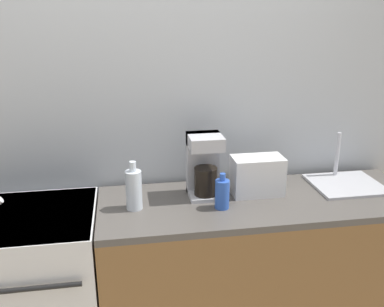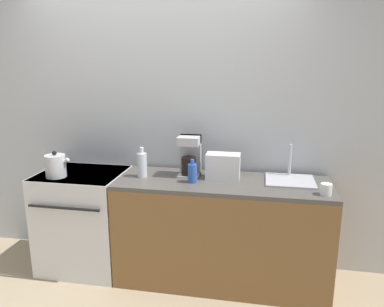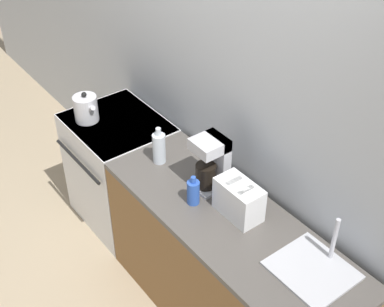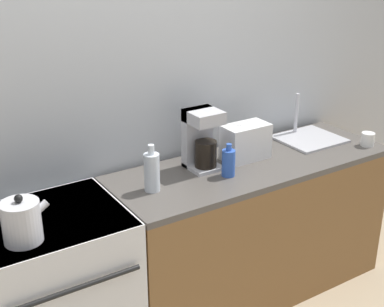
# 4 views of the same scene
# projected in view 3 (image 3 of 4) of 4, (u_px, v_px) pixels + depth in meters

# --- Properties ---
(ground_plane) EXTENTS (12.00, 12.00, 0.00)m
(ground_plane) POSITION_uv_depth(u_px,v_px,m) (134.00, 280.00, 3.78)
(ground_plane) COLOR tan
(wall_back) EXTENTS (8.00, 0.05, 2.60)m
(wall_back) POSITION_uv_depth(u_px,v_px,m) (212.00, 92.00, 3.33)
(wall_back) COLOR silver
(wall_back) RESTS_ON ground_plane
(stove) EXTENTS (0.73, 0.65, 0.89)m
(stove) POSITION_uv_depth(u_px,v_px,m) (121.00, 170.00, 4.06)
(stove) COLOR silver
(stove) RESTS_ON ground_plane
(counter_block) EXTENTS (1.75, 0.61, 0.89)m
(counter_block) POSITION_uv_depth(u_px,v_px,m) (226.00, 272.00, 3.27)
(counter_block) COLOR brown
(counter_block) RESTS_ON ground_plane
(kettle) EXTENTS (0.21, 0.17, 0.23)m
(kettle) POSITION_uv_depth(u_px,v_px,m) (86.00, 108.00, 3.76)
(kettle) COLOR silver
(kettle) RESTS_ON stove
(toaster) EXTENTS (0.28, 0.16, 0.21)m
(toaster) POSITION_uv_depth(u_px,v_px,m) (239.00, 200.00, 2.98)
(toaster) COLOR white
(toaster) RESTS_ON counter_block
(coffee_maker) EXTENTS (0.18, 0.19, 0.34)m
(coffee_maker) POSITION_uv_depth(u_px,v_px,m) (212.00, 162.00, 3.14)
(coffee_maker) COLOR #B7B7BC
(coffee_maker) RESTS_ON counter_block
(sink_tray) EXTENTS (0.39, 0.35, 0.28)m
(sink_tray) POSITION_uv_depth(u_px,v_px,m) (313.00, 268.00, 2.70)
(sink_tray) COLOR #B7B7BC
(sink_tray) RESTS_ON counter_block
(bottle_blue) EXTENTS (0.07, 0.07, 0.19)m
(bottle_blue) POSITION_uv_depth(u_px,v_px,m) (193.00, 192.00, 3.07)
(bottle_blue) COLOR #2D56B7
(bottle_blue) RESTS_ON counter_block
(bottle_clear) EXTENTS (0.08, 0.08, 0.26)m
(bottle_clear) POSITION_uv_depth(u_px,v_px,m) (159.00, 148.00, 3.37)
(bottle_clear) COLOR silver
(bottle_clear) RESTS_ON counter_block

